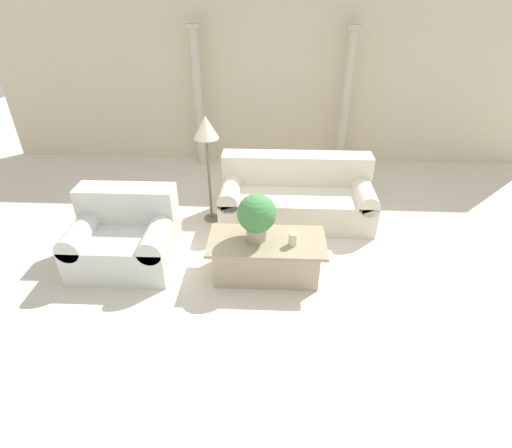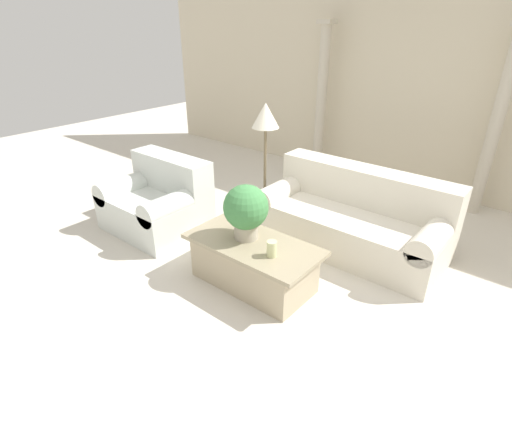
# 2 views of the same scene
# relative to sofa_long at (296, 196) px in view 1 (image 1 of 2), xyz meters

# --- Properties ---
(ground_plane) EXTENTS (16.00, 16.00, 0.00)m
(ground_plane) POSITION_rel_sofa_long_xyz_m (-0.33, -0.95, -0.35)
(ground_plane) COLOR silver
(wall_back) EXTENTS (10.00, 0.06, 3.20)m
(wall_back) POSITION_rel_sofa_long_xyz_m (-0.33, 2.23, 1.25)
(wall_back) COLOR beige
(wall_back) RESTS_ON ground_plane
(sofa_long) EXTENTS (2.13, 0.96, 0.89)m
(sofa_long) POSITION_rel_sofa_long_xyz_m (0.00, 0.00, 0.00)
(sofa_long) COLOR beige
(sofa_long) RESTS_ON ground_plane
(loveseat) EXTENTS (1.18, 0.96, 0.89)m
(loveseat) POSITION_rel_sofa_long_xyz_m (-2.11, -1.14, 0.01)
(loveseat) COLOR silver
(loveseat) RESTS_ON ground_plane
(coffee_table) EXTENTS (1.34, 0.67, 0.48)m
(coffee_table) POSITION_rel_sofa_long_xyz_m (-0.39, -1.34, -0.11)
(coffee_table) COLOR tan
(coffee_table) RESTS_ON ground_plane
(potted_plant) EXTENTS (0.44, 0.44, 0.55)m
(potted_plant) POSITION_rel_sofa_long_xyz_m (-0.51, -1.30, 0.43)
(potted_plant) COLOR #B2A893
(potted_plant) RESTS_ON coffee_table
(pillar_candle) EXTENTS (0.09, 0.09, 0.15)m
(pillar_candle) POSITION_rel_sofa_long_xyz_m (-0.10, -1.42, 0.20)
(pillar_candle) COLOR beige
(pillar_candle) RESTS_ON coffee_table
(floor_lamp) EXTENTS (0.33, 0.33, 1.53)m
(floor_lamp) POSITION_rel_sofa_long_xyz_m (-1.22, -0.11, 0.94)
(floor_lamp) COLOR brown
(floor_lamp) RESTS_ON ground_plane
(column_left) EXTENTS (0.23, 0.23, 2.39)m
(column_left) POSITION_rel_sofa_long_xyz_m (-1.67, 1.91, 0.87)
(column_left) COLOR beige
(column_left) RESTS_ON ground_plane
(column_right) EXTENTS (0.23, 0.23, 2.39)m
(column_right) POSITION_rel_sofa_long_xyz_m (0.88, 1.91, 0.87)
(column_right) COLOR beige
(column_right) RESTS_ON ground_plane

